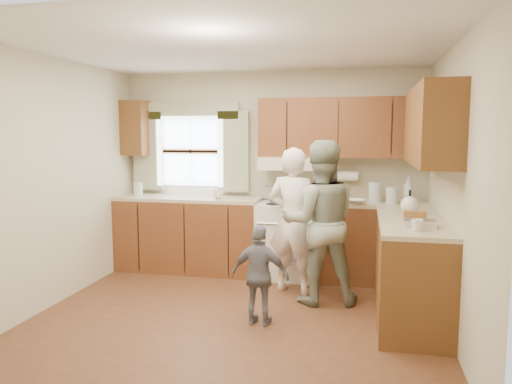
% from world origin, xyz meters
% --- Properties ---
extents(room, '(3.80, 3.80, 3.80)m').
position_xyz_m(room, '(0.00, 0.00, 1.25)').
color(room, '#4A2D17').
rests_on(room, ground).
extents(kitchen_fixtures, '(3.80, 2.25, 2.15)m').
position_xyz_m(kitchen_fixtures, '(0.61, 1.08, 0.84)').
color(kitchen_fixtures, '#431F0E').
rests_on(kitchen_fixtures, ground).
extents(stove, '(0.76, 0.67, 1.07)m').
position_xyz_m(stove, '(0.30, 1.44, 0.47)').
color(stove, silver).
rests_on(stove, ground).
extents(woman_left, '(0.66, 0.52, 1.59)m').
position_xyz_m(woman_left, '(0.42, 0.85, 0.79)').
color(woman_left, white).
rests_on(woman_left, ground).
extents(woman_right, '(0.93, 0.79, 1.67)m').
position_xyz_m(woman_right, '(0.72, 0.58, 0.83)').
color(woman_right, '#223D2A').
rests_on(woman_right, ground).
extents(child, '(0.55, 0.27, 0.92)m').
position_xyz_m(child, '(0.26, -0.15, 0.46)').
color(child, slate).
rests_on(child, ground).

